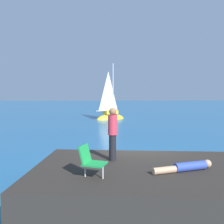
{
  "coord_description": "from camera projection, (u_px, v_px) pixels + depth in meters",
  "views": [
    {
      "loc": [
        -1.53,
        -9.45,
        3.0
      ],
      "look_at": [
        -0.21,
        13.81,
        1.12
      ],
      "focal_mm": 39.05,
      "sensor_mm": 36.0,
      "label": 1
    }
  ],
  "objects": [
    {
      "name": "boulder_seaward",
      "position": [
        94.0,
        177.0,
        8.68
      ],
      "size": [
        1.66,
        1.33,
        1.15
      ],
      "primitive_type": "cube",
      "rotation": [
        0.09,
        -0.15,
        0.04
      ],
      "color": "#2A2B21",
      "rests_on": "ground"
    },
    {
      "name": "beach_chair",
      "position": [
        90.0,
        160.0,
        5.95
      ],
      "size": [
        0.73,
        0.67,
        0.8
      ],
      "rotation": [
        0.0,
        0.0,
        5.9
      ],
      "color": "green",
      "rests_on": "shore_ledge"
    },
    {
      "name": "person_standing",
      "position": [
        113.0,
        133.0,
        7.41
      ],
      "size": [
        0.28,
        0.28,
        1.62
      ],
      "rotation": [
        0.0,
        0.0,
        1.74
      ],
      "color": "black",
      "rests_on": "shore_ledge"
    },
    {
      "name": "ground_plane",
      "position": [
        137.0,
        168.0,
        9.73
      ],
      "size": [
        160.0,
        160.0,
        0.0
      ],
      "primitive_type": "plane",
      "color": "#236093"
    },
    {
      "name": "shore_ledge",
      "position": [
        143.0,
        183.0,
        6.82
      ],
      "size": [
        6.56,
        4.66,
        0.91
      ],
      "primitive_type": "cube",
      "rotation": [
        0.0,
        0.0,
        -0.12
      ],
      "color": "#2D2823",
      "rests_on": "ground"
    },
    {
      "name": "person_sunbather",
      "position": [
        186.0,
        167.0,
        6.45
      ],
      "size": [
        1.73,
        0.62,
        0.25
      ],
      "rotation": [
        0.0,
        0.0,
        3.4
      ],
      "color": "#334CB2",
      "rests_on": "shore_ledge"
    },
    {
      "name": "sailboat_near",
      "position": [
        110.0,
        116.0,
        27.08
      ],
      "size": [
        3.68,
        2.95,
        6.81
      ],
      "rotation": [
        0.0,
        0.0,
        0.57
      ],
      "color": "yellow",
      "rests_on": "ground"
    },
    {
      "name": "boulder_inland",
      "position": [
        111.0,
        178.0,
        8.53
      ],
      "size": [
        0.94,
        0.74,
        0.6
      ],
      "primitive_type": "cube",
      "rotation": [
        0.04,
        -0.16,
        3.05
      ],
      "color": "#2E2C21",
      "rests_on": "ground"
    }
  ]
}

